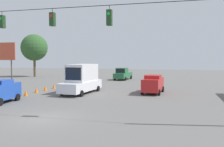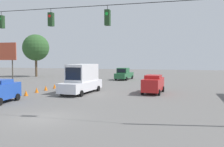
# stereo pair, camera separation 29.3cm
# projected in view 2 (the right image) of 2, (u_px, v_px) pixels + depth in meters

# --- Properties ---
(ground_plane) EXTENTS (140.00, 140.00, 0.00)m
(ground_plane) POSITION_uv_depth(u_px,v_px,m) (43.00, 118.00, 16.12)
(ground_plane) COLOR #605E5B
(overhead_signal_span) EXTENTS (23.33, 0.38, 7.65)m
(overhead_signal_span) POSITION_uv_depth(u_px,v_px,m) (52.00, 44.00, 16.97)
(overhead_signal_span) COLOR slate
(overhead_signal_span) RESTS_ON ground_plane
(box_truck_white_withflow_mid) EXTENTS (2.83, 6.80, 3.20)m
(box_truck_white_withflow_mid) POSITION_uv_depth(u_px,v_px,m) (82.00, 79.00, 27.63)
(box_truck_white_withflow_mid) COLOR silver
(box_truck_white_withflow_mid) RESTS_ON ground_plane
(sedan_blue_parked_shoulder) EXTENTS (2.20, 4.01, 2.02)m
(sedan_blue_parked_shoulder) POSITION_uv_depth(u_px,v_px,m) (0.00, 91.00, 21.73)
(sedan_blue_parked_shoulder) COLOR #234CB2
(sedan_blue_parked_shoulder) RESTS_ON ground_plane
(sedan_red_oncoming_far) EXTENTS (2.21, 4.64, 2.02)m
(sedan_red_oncoming_far) POSITION_uv_depth(u_px,v_px,m) (153.00, 84.00, 27.45)
(sedan_red_oncoming_far) COLOR red
(sedan_red_oncoming_far) RESTS_ON ground_plane
(pickup_truck_green_withflow_deep) EXTENTS (2.49, 5.71, 2.12)m
(pickup_truck_green_withflow_deep) POSITION_uv_depth(u_px,v_px,m) (124.00, 74.00, 44.66)
(pickup_truck_green_withflow_deep) COLOR #236038
(pickup_truck_green_withflow_deep) RESTS_ON ground_plane
(traffic_cone_nearest) EXTENTS (0.42, 0.42, 0.59)m
(traffic_cone_nearest) POSITION_uv_depth(u_px,v_px,m) (9.00, 96.00, 23.41)
(traffic_cone_nearest) COLOR orange
(traffic_cone_nearest) RESTS_ON ground_plane
(traffic_cone_second) EXTENTS (0.42, 0.42, 0.59)m
(traffic_cone_second) POSITION_uv_depth(u_px,v_px,m) (26.00, 93.00, 25.63)
(traffic_cone_second) COLOR orange
(traffic_cone_second) RESTS_ON ground_plane
(traffic_cone_third) EXTENTS (0.42, 0.42, 0.59)m
(traffic_cone_third) POSITION_uv_depth(u_px,v_px,m) (37.00, 90.00, 27.97)
(traffic_cone_third) COLOR orange
(traffic_cone_third) RESTS_ON ground_plane
(traffic_cone_fourth) EXTENTS (0.42, 0.42, 0.59)m
(traffic_cone_fourth) POSITION_uv_depth(u_px,v_px,m) (46.00, 88.00, 29.87)
(traffic_cone_fourth) COLOR orange
(traffic_cone_fourth) RESTS_ON ground_plane
(traffic_cone_fifth) EXTENTS (0.42, 0.42, 0.59)m
(traffic_cone_fifth) POSITION_uv_depth(u_px,v_px,m) (55.00, 86.00, 31.83)
(traffic_cone_fifth) COLOR orange
(traffic_cone_fifth) RESTS_ON ground_plane
(traffic_cone_farthest) EXTENTS (0.42, 0.42, 0.59)m
(traffic_cone_farthest) POSITION_uv_depth(u_px,v_px,m) (63.00, 84.00, 34.03)
(traffic_cone_farthest) COLOR orange
(traffic_cone_farthest) RESTS_ON ground_plane
(roadside_billboard) EXTENTS (4.25, 0.16, 6.02)m
(roadside_billboard) POSITION_uv_depth(u_px,v_px,m) (3.00, 54.00, 34.77)
(roadside_billboard) COLOR #4C473D
(roadside_billboard) RESTS_ON ground_plane
(tree_horizon_left) EXTENTS (5.45, 5.45, 8.75)m
(tree_horizon_left) POSITION_uv_depth(u_px,v_px,m) (36.00, 48.00, 51.60)
(tree_horizon_left) COLOR brown
(tree_horizon_left) RESTS_ON ground_plane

